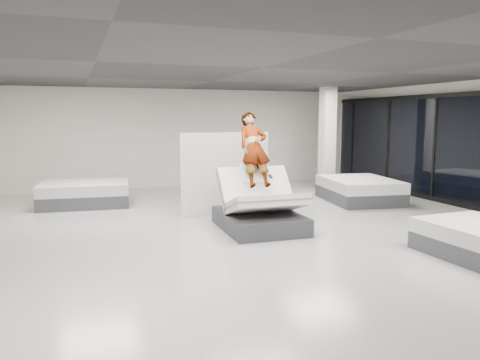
{
  "coord_description": "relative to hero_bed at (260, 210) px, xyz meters",
  "views": [
    {
      "loc": [
        -3.4,
        -8.24,
        2.29
      ],
      "look_at": [
        -0.19,
        0.77,
        1.0
      ],
      "focal_mm": 35.0,
      "sensor_mm": 36.0,
      "label": 1
    }
  ],
  "objects": [
    {
      "name": "room",
      "position": [
        -0.13,
        -0.45,
        1.19
      ],
      "size": [
        14.0,
        14.04,
        3.2
      ],
      "color": "beige",
      "rests_on": "ground"
    },
    {
      "name": "hero_bed",
      "position": [
        0.0,
        0.0,
        0.0
      ],
      "size": [
        1.57,
        2.04,
        1.34
      ],
      "color": "#343438",
      "rests_on": "floor"
    },
    {
      "name": "person",
      "position": [
        0.01,
        0.34,
        0.89
      ],
      "size": [
        0.68,
        1.7,
        1.22
      ],
      "primitive_type": "imported",
      "rotation": [
        1.04,
        0.0,
        -0.03
      ],
      "color": "slate",
      "rests_on": "hero_bed"
    },
    {
      "name": "remote",
      "position": [
        0.22,
        -0.02,
        0.68
      ],
      "size": [
        0.05,
        0.14,
        0.08
      ],
      "primitive_type": "cube",
      "rotation": [
        0.35,
        0.0,
        -0.03
      ],
      "color": "black",
      "rests_on": "person"
    },
    {
      "name": "divider_panel",
      "position": [
        -0.19,
        1.69,
        0.56
      ],
      "size": [
        2.13,
        0.12,
        1.94
      ],
      "primitive_type": "cube",
      "rotation": [
        0.0,
        0.0,
        0.01
      ],
      "color": "silver",
      "rests_on": "floor"
    },
    {
      "name": "flat_bed_right_far",
      "position": [
        3.79,
        2.11,
        -0.1
      ],
      "size": [
        2.02,
        2.49,
        0.62
      ],
      "color": "#343438",
      "rests_on": "floor"
    },
    {
      "name": "flat_bed_left_far",
      "position": [
        -3.31,
        4.04,
        -0.1
      ],
      "size": [
        2.35,
        1.85,
        0.61
      ],
      "color": "#343438",
      "rests_on": "floor"
    },
    {
      "name": "column",
      "position": [
        3.87,
        4.05,
        1.19
      ],
      "size": [
        0.4,
        0.4,
        3.2
      ],
      "primitive_type": "cube",
      "color": "silver",
      "rests_on": "floor"
    }
  ]
}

